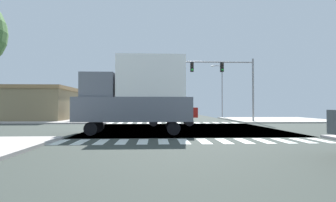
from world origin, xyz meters
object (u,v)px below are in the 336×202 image
sedan_nearside_1 (156,109)px  box_truck_outer_1 (138,93)px  traffic_signal_mast (226,75)px  street_lamp (220,86)px  sedan_middle_4 (156,110)px  suv_queued_2 (171,110)px  suv_inner_3 (156,109)px  bank_building (16,104)px

sedan_nearside_1 → box_truck_outer_1: (-1.26, -39.93, 1.45)m
traffic_signal_mast → street_lamp: 11.48m
traffic_signal_mast → sedan_middle_4: size_ratio=1.76×
traffic_signal_mast → suv_queued_2: bearing=-147.0°
sedan_nearside_1 → box_truck_outer_1: box_truck_outer_1 is taller
street_lamp → suv_inner_3: bearing=-163.9°
traffic_signal_mast → box_truck_outer_1: traffic_signal_mast is taller
street_lamp → box_truck_outer_1: street_lamp is taller
traffic_signal_mast → sedan_middle_4: bearing=115.6°
street_lamp → suv_queued_2: (-8.35, -15.27, -3.34)m
street_lamp → sedan_nearside_1: 20.43m
street_lamp → box_truck_outer_1: 24.88m
suv_queued_2 → street_lamp: bearing=151.3°
street_lamp → sedan_nearside_1: street_lamp is taller
street_lamp → bank_building: size_ratio=0.52×
street_lamp → suv_inner_3: 10.55m
suv_queued_2 → sedan_middle_4: bearing=-176.3°
suv_inner_3 → sedan_nearside_1: bearing=-90.0°
bank_building → sedan_nearside_1: size_ratio=3.51×
traffic_signal_mast → suv_inner_3: (-7.44, 8.48, -3.69)m
bank_building → sedan_middle_4: size_ratio=3.51×
traffic_signal_mast → street_lamp: bearing=79.1°
suv_inner_3 → bank_building: bearing=10.3°
sedan_nearside_1 → sedan_middle_4: size_ratio=1.00×
bank_building → suv_queued_2: bearing=-27.0°
bank_building → sedan_middle_4: bank_building is taller
suv_queued_2 → box_truck_outer_1: size_ratio=0.64×
box_truck_outer_1 → suv_inner_3: (1.26, 19.49, -1.17)m
bank_building → suv_inner_3: bearing=10.3°
suv_queued_2 → bank_building: bearing=-117.0°
bank_building → sedan_nearside_1: 29.15m
traffic_signal_mast → box_truck_outer_1: size_ratio=1.05×
street_lamp → bank_building: (-26.76, -5.90, -2.69)m
traffic_signal_mast → street_lamp: (2.18, 11.26, -0.35)m
sedan_middle_4 → bank_building: bearing=30.6°
street_lamp → box_truck_outer_1: (-10.88, -22.27, -2.17)m
suv_queued_2 → box_truck_outer_1: bearing=-19.9°
suv_queued_2 → sedan_middle_4: size_ratio=1.07×
street_lamp → bank_building: 27.53m
traffic_signal_mast → box_truck_outer_1: 14.26m
suv_queued_2 → suv_inner_3: bearing=-174.2°
sedan_middle_4 → suv_queued_2: bearing=93.7°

